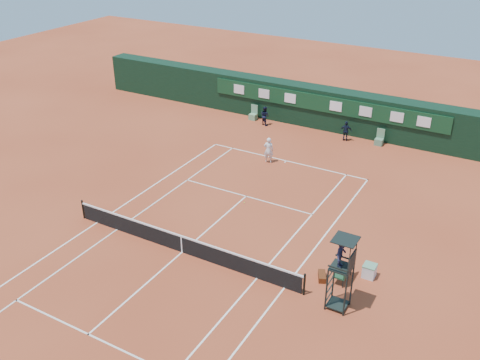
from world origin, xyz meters
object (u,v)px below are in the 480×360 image
Objects in this scene: umpire_chair at (342,259)px; player_bench at (345,269)px; cooler at (369,271)px; tennis_net at (182,243)px; player at (269,150)px.

umpire_chair is 2.85× the size of player_bench.
player_bench is at bearing -137.43° from cooler.
tennis_net is 8.17m from umpire_chair.
player is (-8.90, 11.16, -1.59)m from umpire_chair.
player_bench is 1.86× the size of cooler.
cooler is at bearing 78.60° from umpire_chair.
cooler is at bearing 17.19° from tennis_net.
player_bench is (7.59, 1.82, 0.09)m from tennis_net.
player is at bearing 132.57° from player_bench.
player reaches higher than tennis_net.
cooler is 0.37× the size of player.
tennis_net is 3.77× the size of umpire_chair.
tennis_net is 7.81m from player_bench.
tennis_net is 11.18m from player.
umpire_chair is 3.44m from cooler.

